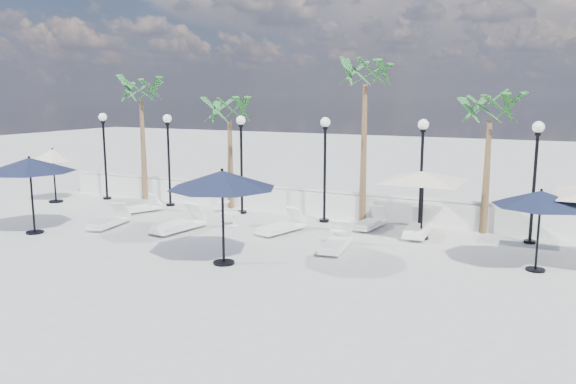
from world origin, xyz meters
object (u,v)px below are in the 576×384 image
at_px(parasol_navy_mid, 222,180).
at_px(parasol_navy_right, 541,199).
at_px(lounger_0, 141,207).
at_px(parasol_cream_sq_a, 424,172).
at_px(lounger_2, 179,224).
at_px(parasol_navy_left, 30,165).
at_px(lounger_3, 370,222).
at_px(lounger_5, 282,226).
at_px(lounger_6, 336,243).
at_px(lounger_4, 418,228).
at_px(parasol_cream_small, 53,156).
at_px(lounger_1, 109,221).

height_order(parasol_navy_mid, parasol_navy_right, parasol_navy_mid).
xyz_separation_m(lounger_0, parasol_cream_sq_a, (10.96, 0.71, 2.00)).
height_order(lounger_2, parasol_navy_left, parasol_navy_left).
bearing_deg(lounger_3, lounger_5, -134.54).
relative_size(lounger_3, parasol_navy_right, 0.74).
xyz_separation_m(lounger_3, parasol_navy_right, (5.42, -2.69, 1.73)).
distance_m(lounger_0, lounger_5, 6.55).
relative_size(lounger_0, parasol_navy_left, 0.58).
distance_m(lounger_6, parasol_navy_right, 5.79).
bearing_deg(parasol_cream_sq_a, lounger_4, 117.47).
relative_size(parasol_navy_left, parasol_navy_mid, 1.00).
xyz_separation_m(lounger_0, parasol_navy_right, (14.46, -1.33, 1.75)).
xyz_separation_m(lounger_3, parasol_cream_small, (-13.85, -1.24, 1.80)).
bearing_deg(lounger_0, parasol_navy_left, -79.66).
xyz_separation_m(lounger_1, lounger_6, (8.30, 0.68, 0.00)).
distance_m(lounger_3, lounger_4, 1.77).
relative_size(lounger_1, lounger_2, 0.88).
xyz_separation_m(lounger_5, parasol_navy_left, (-7.55, -3.63, 2.08)).
xyz_separation_m(lounger_1, parasol_navy_mid, (5.97, -1.95, 2.12)).
relative_size(lounger_2, parasol_cream_sq_a, 0.46).
distance_m(parasol_navy_left, parasol_cream_small, 5.77).
bearing_deg(parasol_navy_left, lounger_3, 28.99).
bearing_deg(lounger_2, lounger_1, -158.95).
height_order(lounger_3, parasol_cream_small, parasol_cream_small).
xyz_separation_m(parasol_navy_mid, parasol_navy_right, (7.84, 3.07, -0.40)).
bearing_deg(lounger_3, parasol_navy_left, -143.27).
xyz_separation_m(parasol_navy_right, parasol_cream_sq_a, (-3.51, 2.05, 0.25)).
distance_m(lounger_4, lounger_6, 3.38).
relative_size(lounger_0, lounger_2, 0.78).
height_order(lounger_4, parasol_cream_sq_a, parasol_cream_sq_a).
distance_m(lounger_2, lounger_5, 3.52).
distance_m(lounger_1, lounger_6, 8.33).
height_order(lounger_1, lounger_3, lounger_1).
relative_size(lounger_4, parasol_navy_right, 0.86).
xyz_separation_m(lounger_1, lounger_4, (10.12, 3.52, 0.03)).
bearing_deg(lounger_5, lounger_0, -168.66).
height_order(lounger_6, parasol_cream_small, parasol_cream_small).
relative_size(parasol_navy_left, parasol_cream_sq_a, 0.61).
bearing_deg(parasol_navy_left, parasol_cream_small, 131.17).
distance_m(lounger_0, lounger_3, 9.14).
distance_m(lounger_2, parasol_navy_left, 5.28).
height_order(parasol_navy_mid, parasol_cream_sq_a, parasol_navy_mid).
bearing_deg(lounger_6, lounger_3, 82.00).
bearing_deg(lounger_4, parasol_cream_sq_a, -65.98).
distance_m(lounger_0, lounger_6, 9.13).
bearing_deg(lounger_2, lounger_3, 38.96).
height_order(lounger_0, parasol_cream_sq_a, parasol_cream_sq_a).
height_order(lounger_1, lounger_6, lounger_6).
relative_size(lounger_5, parasol_cream_small, 0.85).
bearing_deg(lounger_4, parasol_navy_mid, -130.70).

